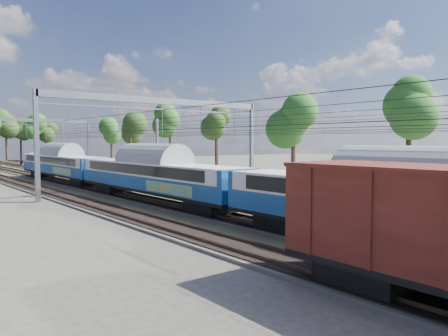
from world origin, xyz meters
TOP-DOWN VIEW (x-y plane):
  - track_bed at (-0.00, 45.00)m, footprint 21.00×130.00m
  - platform at (12.00, 20.00)m, footprint 3.00×70.00m
  - catenary at (0.33, 52.69)m, footprint 25.65×130.00m
  - tree_belt at (6.43, 96.46)m, footprint 40.13×98.98m
  - emu_train at (-4.50, 23.40)m, footprint 3.10×65.51m
  - worker at (0.76, 85.31)m, footprint 0.62×0.80m
  - signal_near at (1.62, 72.03)m, footprint 0.39×0.35m
  - signal_far at (7.87, 52.50)m, footprint 0.36×0.33m

SIDE VIEW (x-z plane):
  - track_bed at x=0.00m, z-range -0.07..0.27m
  - platform at x=12.00m, z-range 0.00..0.30m
  - worker at x=0.76m, z-range 0.00..1.97m
  - emu_train at x=-4.50m, z-range 0.40..4.93m
  - signal_far at x=7.87m, z-range 0.70..5.93m
  - signal_near at x=1.62m, z-range 0.74..6.33m
  - catenary at x=0.33m, z-range 1.90..10.90m
  - tree_belt at x=6.43m, z-range 2.08..14.42m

